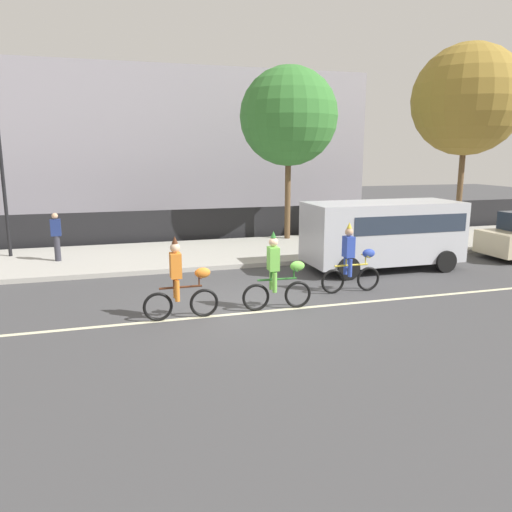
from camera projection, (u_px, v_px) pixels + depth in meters
The scene contains 12 objects.
ground_plane at pixel (251, 306), 12.33m from camera, with size 80.00×80.00×0.00m, color #424244.
road_centre_line at pixel (257, 312), 11.86m from camera, with size 36.00×0.14×0.01m, color beige.
sidewalk_curb at pixel (203, 253), 18.41m from camera, with size 60.00×5.00×0.15m, color #ADAAA3.
fence_line at pixel (190, 226), 21.01m from camera, with size 40.00×0.08×1.40m, color black.
building_backdrop at pixel (100, 148), 27.45m from camera, with size 28.00×8.00×7.94m, color #99939E.
parade_cyclist_orange at pixel (181, 283), 11.21m from camera, with size 1.72×0.50×1.92m.
parade_cyclist_lime at pixel (278, 276), 11.91m from camera, with size 1.72×0.50×1.92m.
parade_cyclist_cobalt at pixel (352, 262), 13.41m from camera, with size 1.72×0.50×1.92m.
parked_van_silver at pixel (385, 230), 16.07m from camera, with size 5.00×2.22×2.18m.
street_tree_near_lamp at pixel (467, 100), 20.66m from camera, with size 4.55×4.55×8.00m.
street_tree_far_corner at pixel (289, 117), 20.25m from camera, with size 3.99×3.99×7.02m.
pedestrian_onlooker at pixel (56, 236), 16.63m from camera, with size 0.32×0.20×1.62m.
Camera 1 is at (-3.25, -11.37, 3.71)m, focal length 35.00 mm.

